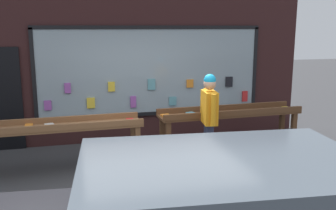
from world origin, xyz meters
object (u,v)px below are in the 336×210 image
Objects in this scene: person_browsing at (209,113)px; small_dog at (186,158)px; display_table_right at (230,117)px; display_table_left at (61,130)px.

person_browsing is 0.88m from small_dog.
display_table_right is 5.55× the size of small_dog.
small_dog is (-0.48, -0.23, -0.70)m from person_browsing.
display_table_right is (3.15, -0.00, 0.05)m from display_table_left.
small_dog is at bearing -146.52° from display_table_right.
display_table_right is 0.81m from person_browsing.
display_table_left is 2.60m from person_browsing.
display_table_right is at bearing -33.49° from small_dog.
small_dog is at bearing 122.15° from person_browsing.
small_dog is at bearing -19.33° from display_table_left.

